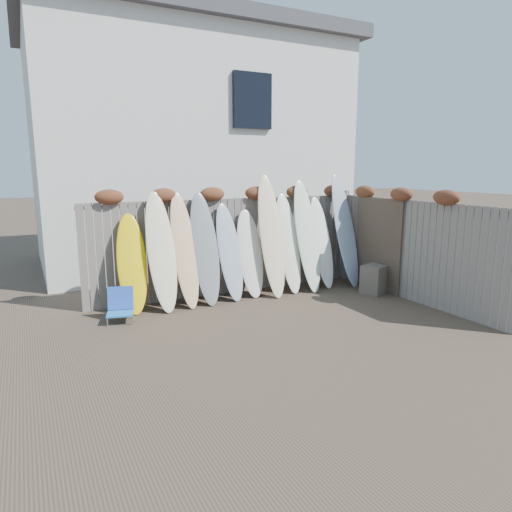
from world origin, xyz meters
name	(u,v)px	position (x,y,z in m)	size (l,w,h in m)	color
ground	(288,326)	(0.00, 0.00, 0.00)	(80.00, 80.00, 0.00)	#493A2D
back_fence	(233,238)	(0.06, 2.39, 1.18)	(6.05, 0.28, 2.24)	slate
right_fence	(413,244)	(2.99, 0.25, 1.14)	(0.28, 4.40, 2.24)	slate
house	(187,147)	(0.50, 6.50, 3.20)	(8.50, 5.50, 6.33)	silver
beach_chair	(120,306)	(-2.45, 1.58, 0.27)	(0.54, 0.56, 0.58)	#2775C3
wooden_crate	(374,279)	(2.71, 0.97, 0.30)	(0.52, 0.43, 0.60)	#4F403B
lattice_panel	(378,245)	(2.93, 1.17, 1.00)	(0.06, 1.33, 1.99)	#3F3026
surfboard_0	(132,264)	(-2.13, 2.02, 0.90)	(0.53, 0.07, 1.88)	yellow
surfboard_1	(161,252)	(-1.60, 1.92, 1.10)	(0.52, 0.07, 2.29)	#F0E4C0
surfboard_2	(184,250)	(-1.14, 1.96, 1.08)	(0.47, 0.07, 2.26)	#E9A87E
surfboard_3	(205,248)	(-0.72, 1.97, 1.08)	(0.53, 0.07, 2.25)	slate
surfboard_4	(230,252)	(-0.20, 1.98, 0.97)	(0.49, 0.07, 2.01)	#94A2B9
surfboard_5	(250,253)	(0.28, 2.02, 0.89)	(0.54, 0.07, 1.85)	silver
surfboard_6	(271,236)	(0.71, 1.90, 1.25)	(0.50, 0.07, 2.60)	#F8E2B3
surfboard_7	(288,243)	(1.17, 1.98, 1.04)	(0.48, 0.07, 2.17)	white
surfboard_8	(307,236)	(1.59, 1.89, 1.18)	(0.50, 0.07, 2.47)	white
surfboard_9	(322,242)	(2.04, 1.99, 1.00)	(0.47, 0.07, 2.08)	white
surfboard_10	(345,230)	(2.59, 1.88, 1.25)	(0.51, 0.07, 2.60)	#93A2BB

